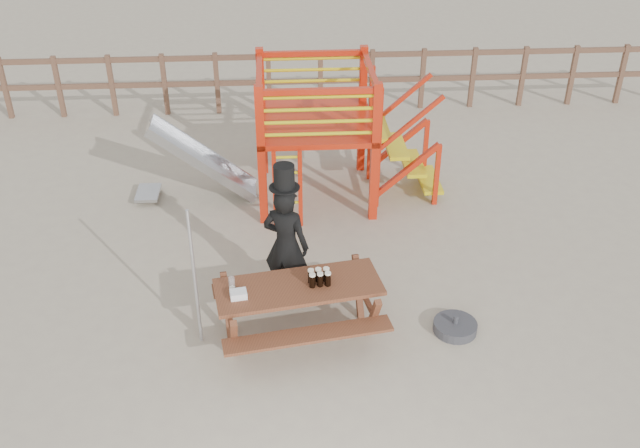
{
  "coord_description": "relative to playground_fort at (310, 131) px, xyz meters",
  "views": [
    {
      "loc": [
        -0.36,
        -6.21,
        5.45
      ],
      "look_at": [
        0.09,
        0.8,
        1.15
      ],
      "focal_mm": 40.0,
      "sensor_mm": 36.0,
      "label": 1
    }
  ],
  "objects": [
    {
      "name": "metal_pole",
      "position": [
        -1.45,
        -3.39,
        -0.2
      ],
      "size": [
        0.04,
        0.04,
        1.74
      ],
      "primitive_type": "cylinder",
      "color": "#B2B2B7",
      "rests_on": "ground"
    },
    {
      "name": "parasol_base",
      "position": [
        1.52,
        -3.42,
        -1.01
      ],
      "size": [
        0.51,
        0.51,
        0.22
      ],
      "color": "#333438",
      "rests_on": "ground"
    },
    {
      "name": "man_with_hat",
      "position": [
        -0.43,
        -2.66,
        -0.24
      ],
      "size": [
        0.68,
        0.58,
        1.86
      ],
      "rotation": [
        0.0,
        0.0,
        2.72
      ],
      "color": "black",
      "rests_on": "ground"
    },
    {
      "name": "stout_pints",
      "position": [
        -0.08,
        -3.36,
        -0.27
      ],
      "size": [
        0.25,
        0.18,
        0.17
      ],
      "color": "black",
      "rests_on": "picnic_table"
    },
    {
      "name": "ground",
      "position": [
        -0.12,
        -3.58,
        -1.07
      ],
      "size": [
        60.0,
        60.0,
        0.0
      ],
      "primitive_type": "plane",
      "color": "tan",
      "rests_on": "ground"
    },
    {
      "name": "paper_bag",
      "position": [
        -0.97,
        -3.55,
        -0.31
      ],
      "size": [
        0.2,
        0.17,
        0.08
      ],
      "primitive_type": "cube",
      "rotation": [
        0.0,
        0.0,
        0.16
      ],
      "color": "white",
      "rests_on": "picnic_table"
    },
    {
      "name": "picnic_table",
      "position": [
        -0.31,
        -3.38,
        -0.62
      ],
      "size": [
        2.04,
        1.57,
        0.72
      ],
      "rotation": [
        0.0,
        0.0,
        0.17
      ],
      "color": "brown",
      "rests_on": "ground"
    },
    {
      "name": "back_fence",
      "position": [
        -0.12,
        3.42,
        -0.34
      ],
      "size": [
        15.09,
        0.09,
        1.2
      ],
      "color": "brown",
      "rests_on": "ground"
    },
    {
      "name": "playground_fort",
      "position": [
        0.0,
        0.0,
        0.0
      ],
      "size": [
        4.71,
        1.84,
        2.1
      ],
      "color": "red",
      "rests_on": "ground"
    },
    {
      "name": "empty_glasses",
      "position": [
        -1.05,
        -3.39,
        -0.28
      ],
      "size": [
        0.07,
        0.07,
        0.15
      ],
      "color": "silver",
      "rests_on": "picnic_table"
    }
  ]
}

